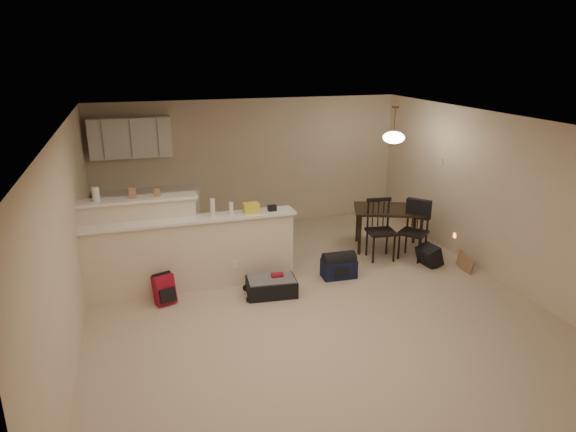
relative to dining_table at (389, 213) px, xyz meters
name	(u,v)px	position (x,y,z in m)	size (l,w,h in m)	color
room	(311,217)	(-1.99, -1.49, 0.60)	(7.00, 7.02, 2.50)	#BEAB92
breakfast_bar	(173,250)	(-3.75, -0.51, -0.04)	(3.08, 0.58, 1.39)	beige
upper_cabinets	(130,137)	(-4.19, 1.83, 1.25)	(1.40, 0.34, 0.70)	white
kitchen_counter	(149,217)	(-3.99, 1.70, -0.20)	(1.80, 0.60, 0.90)	white
thermostat	(441,161)	(0.99, 0.06, 0.85)	(0.02, 0.12, 0.12)	beige
jar	(96,194)	(-4.72, -0.37, 0.84)	(0.10, 0.10, 0.20)	silver
cereal_box	(132,193)	(-4.24, -0.37, 0.82)	(0.10, 0.07, 0.16)	#986C4E
small_box	(157,192)	(-3.91, -0.37, 0.80)	(0.08, 0.06, 0.12)	#986C4E
bottle_a	(213,207)	(-3.16, -0.59, 0.57)	(0.07, 0.07, 0.26)	silver
bottle_b	(231,208)	(-2.89, -0.59, 0.53)	(0.06, 0.06, 0.18)	silver
bag_lump	(251,208)	(-2.59, -0.59, 0.51)	(0.22, 0.18, 0.14)	#986C4E
pouch	(272,208)	(-2.28, -0.59, 0.48)	(0.12, 0.10, 0.08)	#986C4E
dining_table	(389,213)	(0.00, 0.00, 0.00)	(1.39, 1.17, 0.74)	black
pendant_lamp	(394,137)	(0.00, 0.00, 1.34)	(0.36, 0.36, 0.62)	brown
dining_chair_near	(381,230)	(-0.34, -0.38, -0.14)	(0.44, 0.42, 1.02)	black
dining_chair_far	(413,231)	(0.18, -0.53, -0.17)	(0.43, 0.41, 0.97)	black
suitcase	(271,287)	(-2.45, -1.14, -0.53)	(0.70, 0.46, 0.24)	black
red_backpack	(164,289)	(-3.94, -0.95, -0.45)	(0.28, 0.17, 0.41)	maroon
navy_duffel	(339,269)	(-1.29, -0.88, -0.51)	(0.52, 0.29, 0.29)	#101635
black_daypack	(429,256)	(0.30, -0.88, -0.49)	(0.36, 0.26, 0.32)	black
cardboard_sheet	(465,262)	(0.72, -1.25, -0.51)	(0.38, 0.02, 0.29)	#986C4E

